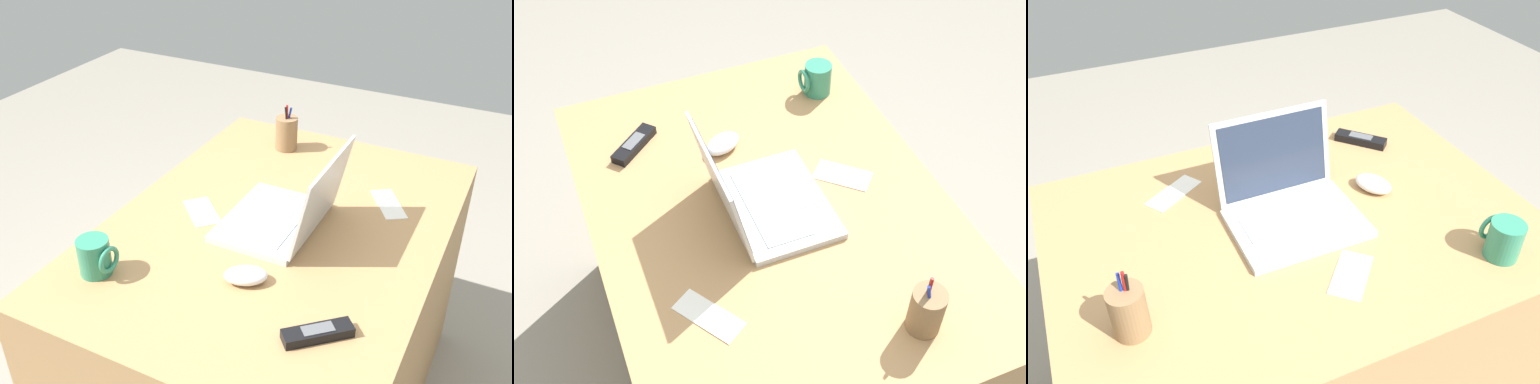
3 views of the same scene
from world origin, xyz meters
TOP-DOWN VIEW (x-y plane):
  - desk at (0.00, 0.00)m, footprint 1.22×0.89m
  - laptop at (-0.00, 0.03)m, footprint 0.33×0.29m
  - computer_mouse at (0.26, 0.04)m, footprint 0.11×0.13m
  - coffee_mug_white at (0.39, -0.31)m, footprint 0.08×0.09m
  - cordless_phone at (0.36, 0.26)m, footprint 0.14×0.15m
  - pen_holder at (-0.45, -0.18)m, footprint 0.08×0.08m
  - paper_note_near_laptop at (-0.25, 0.25)m, footprint 0.17×0.14m
  - paper_note_left at (0.04, -0.22)m, footprint 0.16×0.16m

SIDE VIEW (x-z plane):
  - desk at x=0.00m, z-range 0.00..0.75m
  - paper_note_near_laptop at x=-0.25m, z-range 0.75..0.75m
  - paper_note_left at x=0.04m, z-range 0.75..0.75m
  - cordless_phone at x=0.36m, z-range 0.75..0.77m
  - computer_mouse at x=0.26m, z-range 0.75..0.78m
  - coffee_mug_white at x=0.39m, z-range 0.75..0.84m
  - laptop at x=0.00m, z-range 0.67..0.92m
  - pen_holder at x=-0.45m, z-range 0.72..0.89m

